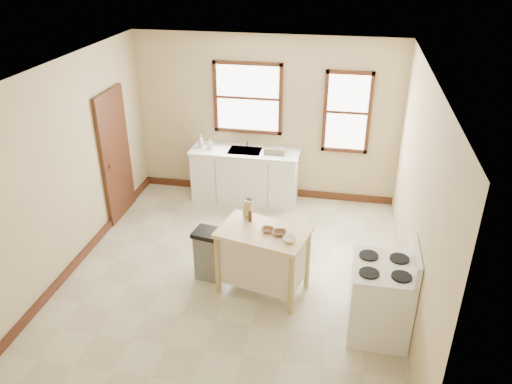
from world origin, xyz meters
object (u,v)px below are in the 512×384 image
at_px(gas_stove, 381,290).
at_px(trash_bin, 209,254).
at_px(kitchen_island, 263,261).
at_px(pepper_grinder, 250,216).
at_px(soap_bottle_b, 210,144).
at_px(bowl_b, 280,233).
at_px(bowl_a, 268,230).
at_px(knife_block, 248,209).
at_px(bowl_c, 289,240).
at_px(soap_bottle_a, 201,141).
at_px(dish_rack, 275,151).

bearing_deg(gas_stove, trash_bin, 163.60).
height_order(kitchen_island, pepper_grinder, pepper_grinder).
height_order(soap_bottle_b, bowl_b, soap_bottle_b).
bearing_deg(gas_stove, bowl_a, 159.94).
bearing_deg(knife_block, bowl_c, -29.23).
relative_size(soap_bottle_a, knife_block, 1.13).
bearing_deg(soap_bottle_b, pepper_grinder, -77.59).
bearing_deg(knife_block, gas_stove, -15.84).
distance_m(soap_bottle_a, knife_block, 2.48).
bearing_deg(pepper_grinder, soap_bottle_a, 120.22).
xyz_separation_m(pepper_grinder, trash_bin, (-0.55, -0.06, -0.61)).
bearing_deg(kitchen_island, bowl_c, -13.77).
bearing_deg(soap_bottle_a, pepper_grinder, -58.77).
xyz_separation_m(soap_bottle_a, bowl_b, (1.73, -2.50, -0.11)).
relative_size(soap_bottle_b, kitchen_island, 0.17).
xyz_separation_m(bowl_b, trash_bin, (-0.97, 0.18, -0.56)).
relative_size(soap_bottle_a, kitchen_island, 0.21).
bearing_deg(gas_stove, pepper_grinder, 156.75).
height_order(dish_rack, gas_stove, gas_stove).
bearing_deg(knife_block, soap_bottle_a, 130.89).
bearing_deg(bowl_a, soap_bottle_b, 120.18).
bearing_deg(bowl_b, bowl_c, -43.48).
bearing_deg(bowl_a, knife_block, 133.75).
xyz_separation_m(soap_bottle_b, kitchen_island, (1.35, -2.41, -0.56)).
distance_m(soap_bottle_a, pepper_grinder, 2.61).
bearing_deg(pepper_grinder, bowl_c, -34.06).
bearing_deg(soap_bottle_a, bowl_b, -54.28).
bearing_deg(kitchen_island, dish_rack, 108.64).
relative_size(soap_bottle_a, trash_bin, 0.32).
height_order(bowl_b, gas_stove, gas_stove).
bearing_deg(soap_bottle_a, bowl_a, -56.33).
height_order(soap_bottle_a, trash_bin, soap_bottle_a).
bearing_deg(gas_stove, soap_bottle_b, 133.76).
height_order(bowl_a, gas_stove, gas_stove).
bearing_deg(bowl_a, dish_rack, 96.57).
xyz_separation_m(knife_block, trash_bin, (-0.50, -0.18, -0.64)).
relative_size(knife_block, pepper_grinder, 1.33).
xyz_separation_m(bowl_b, gas_stove, (1.24, -0.47, -0.33)).
distance_m(soap_bottle_b, bowl_a, 2.79).
relative_size(soap_bottle_a, gas_stove, 0.19).
height_order(dish_rack, bowl_b, dish_rack).
xyz_separation_m(trash_bin, gas_stove, (2.21, -0.65, 0.23)).
relative_size(soap_bottle_a, pepper_grinder, 1.51).
height_order(kitchen_island, trash_bin, kitchen_island).
bearing_deg(bowl_b, trash_bin, 169.25).
bearing_deg(bowl_c, bowl_b, 136.52).
xyz_separation_m(knife_block, bowl_a, (0.31, -0.33, -0.08)).
distance_m(kitchen_island, pepper_grinder, 0.60).
relative_size(bowl_a, bowl_b, 0.91).
distance_m(bowl_b, gas_stove, 1.36).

